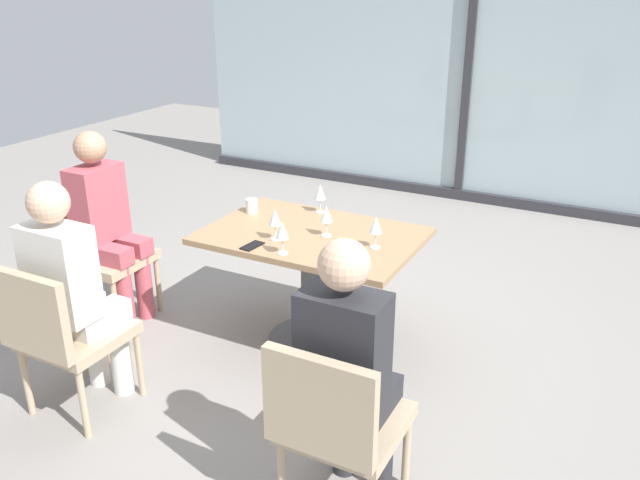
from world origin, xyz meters
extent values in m
plane|color=gray|center=(0.00, 0.00, 0.00)|extent=(12.00, 12.00, 0.00)
cube|color=#A2B7BC|center=(0.00, 3.20, 1.35)|extent=(5.90, 0.03, 2.70)
cube|color=#2D2D33|center=(0.00, 3.17, 1.35)|extent=(0.08, 0.06, 2.70)
cube|color=#2D2D33|center=(0.00, 3.17, 0.05)|extent=(5.90, 0.10, 0.10)
cube|color=#997551|center=(0.00, 0.00, 0.71)|extent=(1.25, 0.85, 0.04)
cylinder|color=#4C4C51|center=(0.00, 0.00, 0.35)|extent=(0.14, 0.14, 0.69)
cylinder|color=#4C4C51|center=(0.00, 0.00, 0.01)|extent=(0.56, 0.56, 0.02)
cube|color=tan|center=(-1.32, -0.32, 0.42)|extent=(0.46, 0.46, 0.06)
cube|color=tan|center=(-1.57, -0.32, 0.66)|extent=(0.05, 0.46, 0.42)
cylinder|color=tan|center=(-1.12, -0.52, 0.20)|extent=(0.04, 0.04, 0.39)
cylinder|color=tan|center=(-1.12, -0.12, 0.20)|extent=(0.04, 0.04, 0.39)
cylinder|color=tan|center=(-1.52, -0.52, 0.20)|extent=(0.04, 0.04, 0.39)
cylinder|color=tan|center=(-1.52, -0.12, 0.20)|extent=(0.04, 0.04, 0.39)
cube|color=tan|center=(-0.76, -1.13, 0.42)|extent=(0.46, 0.46, 0.06)
cube|color=tan|center=(-0.76, -1.38, 0.66)|extent=(0.46, 0.05, 0.42)
cylinder|color=tan|center=(-0.56, -0.93, 0.20)|extent=(0.04, 0.04, 0.39)
cylinder|color=tan|center=(-0.96, -0.93, 0.20)|extent=(0.04, 0.04, 0.39)
cylinder|color=tan|center=(-0.56, -1.33, 0.20)|extent=(0.04, 0.04, 0.39)
cylinder|color=tan|center=(-0.96, -1.33, 0.20)|extent=(0.04, 0.04, 0.39)
cube|color=tan|center=(0.76, -1.13, 0.42)|extent=(0.46, 0.46, 0.06)
cube|color=tan|center=(0.76, -1.38, 0.66)|extent=(0.46, 0.05, 0.42)
cylinder|color=tan|center=(0.96, -0.93, 0.20)|extent=(0.04, 0.04, 0.39)
cylinder|color=tan|center=(0.56, -0.93, 0.20)|extent=(0.04, 0.04, 0.39)
cylinder|color=tan|center=(0.56, -1.33, 0.20)|extent=(0.04, 0.04, 0.39)
cylinder|color=#B24C56|center=(-1.14, -0.41, 0.23)|extent=(0.11, 0.11, 0.45)
cube|color=#B24C56|center=(-1.24, -0.41, 0.51)|extent=(0.32, 0.13, 0.11)
cylinder|color=#B24C56|center=(-1.14, -0.23, 0.23)|extent=(0.11, 0.11, 0.45)
cube|color=#B24C56|center=(-1.24, -0.23, 0.51)|extent=(0.32, 0.13, 0.11)
cube|color=#B24C56|center=(-1.37, -0.32, 0.80)|extent=(0.20, 0.34, 0.48)
sphere|color=tan|center=(-1.37, -0.32, 1.16)|extent=(0.20, 0.20, 0.20)
cylinder|color=silver|center=(-0.67, -0.95, 0.23)|extent=(0.11, 0.11, 0.45)
cube|color=silver|center=(-0.67, -1.05, 0.51)|extent=(0.13, 0.32, 0.11)
cylinder|color=silver|center=(-0.85, -0.95, 0.23)|extent=(0.11, 0.11, 0.45)
cube|color=silver|center=(-0.85, -1.05, 0.51)|extent=(0.13, 0.32, 0.11)
cube|color=silver|center=(-0.76, -1.18, 0.80)|extent=(0.34, 0.20, 0.48)
sphere|color=#D8AD8C|center=(-0.76, -1.18, 1.16)|extent=(0.20, 0.20, 0.20)
cylinder|color=#28282D|center=(0.85, -0.95, 0.23)|extent=(0.11, 0.11, 0.45)
cube|color=#28282D|center=(0.85, -1.05, 0.51)|extent=(0.13, 0.32, 0.11)
cylinder|color=#28282D|center=(0.67, -0.95, 0.23)|extent=(0.11, 0.11, 0.45)
cube|color=#28282D|center=(0.67, -1.05, 0.51)|extent=(0.13, 0.32, 0.11)
cube|color=#28282D|center=(0.76, -1.18, 0.80)|extent=(0.34, 0.20, 0.48)
sphere|color=#D8AD8C|center=(0.76, -1.18, 1.16)|extent=(0.20, 0.20, 0.20)
cylinder|color=silver|center=(-0.13, 0.34, 0.73)|extent=(0.06, 0.06, 0.00)
cylinder|color=silver|center=(-0.13, 0.34, 0.78)|extent=(0.01, 0.01, 0.08)
cone|color=silver|center=(-0.13, 0.34, 0.87)|extent=(0.07, 0.07, 0.09)
cylinder|color=silver|center=(0.00, -0.34, 0.73)|extent=(0.06, 0.06, 0.00)
cylinder|color=silver|center=(0.00, -0.34, 0.78)|extent=(0.01, 0.01, 0.08)
cone|color=silver|center=(0.00, -0.34, 0.87)|extent=(0.07, 0.07, 0.09)
cylinder|color=silver|center=(0.41, -0.03, 0.73)|extent=(0.06, 0.06, 0.00)
cylinder|color=silver|center=(0.41, -0.03, 0.78)|extent=(0.01, 0.01, 0.08)
cone|color=silver|center=(0.41, -0.03, 0.87)|extent=(0.07, 0.07, 0.09)
cylinder|color=silver|center=(-0.14, -0.18, 0.73)|extent=(0.06, 0.06, 0.00)
cylinder|color=silver|center=(-0.14, -0.18, 0.78)|extent=(0.01, 0.01, 0.08)
cone|color=silver|center=(-0.14, -0.18, 0.87)|extent=(0.07, 0.07, 0.09)
cylinder|color=silver|center=(0.09, 0.00, 0.73)|extent=(0.06, 0.06, 0.00)
cylinder|color=silver|center=(0.09, 0.00, 0.78)|extent=(0.01, 0.01, 0.08)
cone|color=silver|center=(0.09, 0.00, 0.87)|extent=(0.07, 0.07, 0.09)
cylinder|color=white|center=(-0.51, 0.14, 0.78)|extent=(0.08, 0.08, 0.09)
cube|color=black|center=(-0.20, -0.33, 0.73)|extent=(0.08, 0.15, 0.01)
cube|color=#A3704C|center=(-1.09, -0.69, 0.14)|extent=(0.32, 0.20, 0.28)
camera|label=1|loc=(1.69, -3.16, 2.15)|focal=36.80mm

